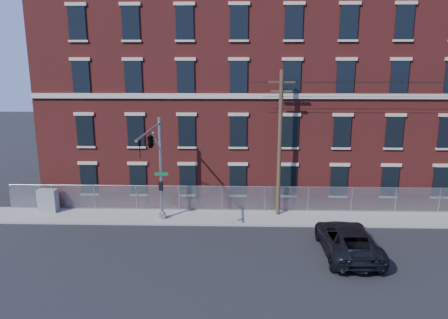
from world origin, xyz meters
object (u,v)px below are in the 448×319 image
at_px(traffic_signal_mast, 153,150).
at_px(utility_cabinet, 48,201).
at_px(utility_pole_near, 280,142).
at_px(pickup_truck, 347,240).

distance_m(traffic_signal_mast, utility_cabinet, 10.13).
xyz_separation_m(utility_pole_near, pickup_truck, (3.31, -6.01, -4.49)).
distance_m(utility_pole_near, pickup_truck, 8.20).
relative_size(traffic_signal_mast, pickup_truck, 1.14).
bearing_deg(traffic_signal_mast, utility_pole_near, 23.14).
bearing_deg(pickup_truck, utility_cabinet, -17.19).
height_order(traffic_signal_mast, utility_cabinet, traffic_signal_mast).
bearing_deg(traffic_signal_mast, pickup_truck, -12.88).
relative_size(utility_pole_near, utility_cabinet, 6.06).
xyz_separation_m(traffic_signal_mast, utility_cabinet, (-8.42, 3.45, -4.44)).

